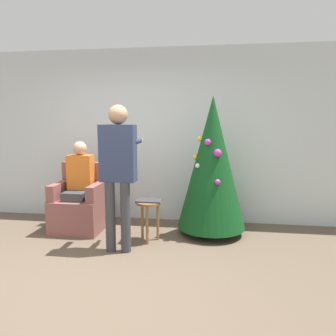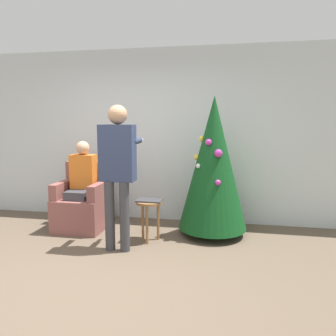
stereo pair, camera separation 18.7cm
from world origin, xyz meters
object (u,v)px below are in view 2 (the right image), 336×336
Objects in this scene: person_standing at (118,164)px; side_stool at (149,209)px; armchair at (83,205)px; christmas_tree at (213,163)px; person_seated at (81,181)px.

side_stool is at bearing 48.48° from person_standing.
side_stool is at bearing -16.42° from armchair.
christmas_tree reaches higher than armchair.
armchair is 1.26m from person_standing.
person_seated is at bearing -176.94° from christmas_tree.
person_standing is (0.79, -0.64, 0.36)m from person_seated.
christmas_tree is 1.08× the size of person_standing.
christmas_tree is 2.02m from armchair.
person_seated is at bearing 164.74° from side_stool.
person_standing is at bearing -131.52° from side_stool.
christmas_tree is at bearing 26.37° from side_stool.
christmas_tree is 1.49× the size of person_seated.
side_stool is (1.10, -0.30, -0.29)m from person_seated.
person_seated is 2.40× the size of side_stool.
side_stool is (-0.81, -0.40, -0.58)m from christmas_tree.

